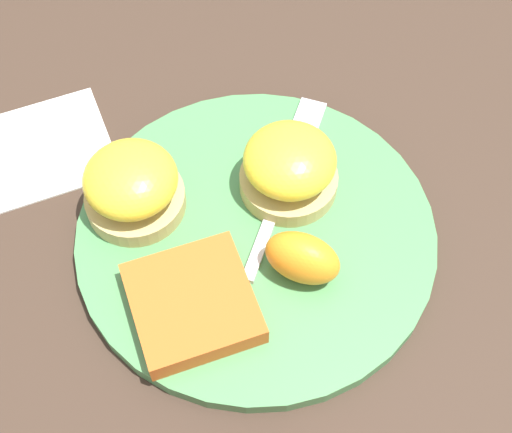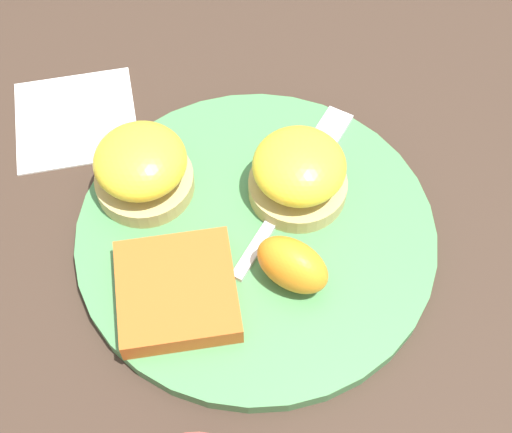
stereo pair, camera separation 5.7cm
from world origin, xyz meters
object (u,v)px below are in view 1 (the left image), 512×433
at_px(sandwich_benedict_right, 132,186).
at_px(hashbrown_patty, 192,303).
at_px(orange_wedge, 302,259).
at_px(sandwich_benedict_left, 289,167).
at_px(fork, 288,172).

distance_m(sandwich_benedict_right, hashbrown_patty, 0.11).
bearing_deg(sandwich_benedict_right, orange_wedge, 22.51).
height_order(sandwich_benedict_left, sandwich_benedict_right, same).
relative_size(sandwich_benedict_left, fork, 0.47).
bearing_deg(fork, sandwich_benedict_left, -43.20).
relative_size(orange_wedge, fork, 0.34).
bearing_deg(sandwich_benedict_left, orange_wedge, -37.03).
xyz_separation_m(hashbrown_patty, orange_wedge, (0.03, 0.08, 0.01)).
bearing_deg(fork, hashbrown_patty, -72.98).
distance_m(sandwich_benedict_left, fork, 0.03).
distance_m(orange_wedge, fork, 0.10).
xyz_separation_m(sandwich_benedict_left, fork, (-0.01, 0.01, -0.03)).
relative_size(hashbrown_patty, orange_wedge, 1.52).
height_order(sandwich_benedict_left, hashbrown_patty, sandwich_benedict_left).
relative_size(hashbrown_patty, fork, 0.51).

